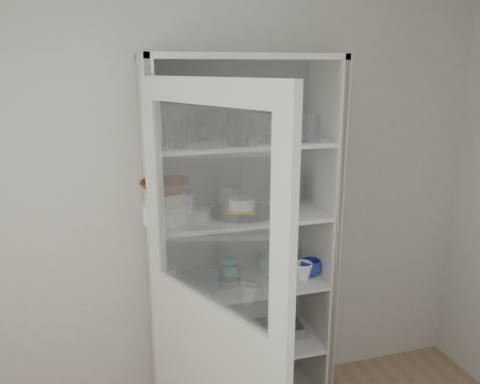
{
  "coord_description": "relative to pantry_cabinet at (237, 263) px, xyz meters",
  "views": [
    {
      "loc": [
        -0.48,
        -1.07,
        2.03
      ],
      "look_at": [
        0.2,
        1.27,
        1.38
      ],
      "focal_mm": 35.0,
      "sensor_mm": 36.0,
      "label": 1
    }
  ],
  "objects": [
    {
      "name": "tin_box",
      "position": [
        0.27,
        -0.06,
        -0.45
      ],
      "size": [
        0.23,
        0.16,
        0.07
      ],
      "primitive_type": "cube",
      "rotation": [
        0.0,
        0.0,
        -0.04
      ],
      "color": "#929399",
      "rests_on": "shelf_bot"
    },
    {
      "name": "grey_bowl_stack",
      "position": [
        0.25,
        -0.06,
        0.42
      ],
      "size": [
        0.12,
        0.12,
        0.2
      ],
      "primitive_type": "cylinder",
      "color": "silver",
      "rests_on": "shelf_plates"
    },
    {
      "name": "tumbler_5",
      "position": [
        0.35,
        -0.21,
        0.79
      ],
      "size": [
        0.09,
        0.09,
        0.14
      ],
      "primitive_type": "cylinder",
      "rotation": [
        0.0,
        0.0,
        -0.23
      ],
      "color": "silver",
      "rests_on": "shelf_glass"
    },
    {
      "name": "tumbler_0",
      "position": [
        -0.36,
        -0.2,
        0.79
      ],
      "size": [
        0.08,
        0.08,
        0.14
      ],
      "primitive_type": "cylinder",
      "rotation": [
        0.0,
        0.0,
        0.25
      ],
      "color": "silver",
      "rests_on": "shelf_glass"
    },
    {
      "name": "teal_jar",
      "position": [
        -0.06,
        -0.05,
        -0.02
      ],
      "size": [
        0.1,
        0.1,
        0.12
      ],
      "color": "#257174",
      "rests_on": "shelf_mugs"
    },
    {
      "name": "tumbler_4",
      "position": [
        0.1,
        -0.17,
        0.79
      ],
      "size": [
        0.08,
        0.08,
        0.14
      ],
      "primitive_type": "cylinder",
      "rotation": [
        0.0,
        0.0,
        -0.13
      ],
      "color": "silver",
      "rests_on": "shelf_glass"
    },
    {
      "name": "mug_white",
      "position": [
        0.35,
        -0.15,
        -0.03
      ],
      "size": [
        0.14,
        0.14,
        0.1
      ],
      "primitive_type": "imported",
      "rotation": [
        0.0,
        0.0,
        -0.43
      ],
      "color": "white",
      "rests_on": "shelf_mugs"
    },
    {
      "name": "goblet_2",
      "position": [
        0.19,
        0.05,
        0.81
      ],
      "size": [
        0.08,
        0.08,
        0.19
      ],
      "primitive_type": null,
      "color": "silver",
      "rests_on": "shelf_glass"
    },
    {
      "name": "measuring_cups",
      "position": [
        -0.09,
        -0.11,
        -0.06
      ],
      "size": [
        0.11,
        0.11,
        0.04
      ],
      "primitive_type": "cylinder",
      "color": "#ACACAF",
      "rests_on": "shelf_mugs"
    },
    {
      "name": "tumbler_7",
      "position": [
        -0.41,
        -0.1,
        0.8
      ],
      "size": [
        0.08,
        0.08,
        0.15
      ],
      "primitive_type": "cylinder",
      "rotation": [
        0.0,
        0.0,
        0.07
      ],
      "color": "silver",
      "rests_on": "shelf_glass"
    },
    {
      "name": "white_canister",
      "position": [
        -0.41,
        -0.04,
        -0.02
      ],
      "size": [
        0.13,
        0.13,
        0.12
      ],
      "primitive_type": "cylinder",
      "rotation": [
        0.0,
        0.0,
        -0.44
      ],
      "color": "white",
      "rests_on": "shelf_mugs"
    },
    {
      "name": "cream_dish",
      "position": [
        -0.06,
        -0.09,
        -0.45
      ],
      "size": [
        0.24,
        0.24,
        0.07
      ],
      "primitive_type": "imported",
      "rotation": [
        0.0,
        0.0,
        -0.17
      ],
      "color": "beige",
      "rests_on": "shelf_bot"
    },
    {
      "name": "cream_bowl",
      "position": [
        -0.41,
        -0.1,
        0.45
      ],
      "size": [
        0.22,
        0.22,
        0.06
      ],
      "primitive_type": "cylinder",
      "rotation": [
        0.0,
        0.0,
        -0.09
      ],
      "color": "beige",
      "rests_on": "plate_stack_front"
    },
    {
      "name": "tumbler_8",
      "position": [
        -0.25,
        -0.07,
        0.79
      ],
      "size": [
        0.07,
        0.07,
        0.13
      ],
      "primitive_type": "cylinder",
      "rotation": [
        0.0,
        0.0,
        -0.11
      ],
      "color": "silver",
      "rests_on": "shelf_glass"
    },
    {
      "name": "tumbler_3",
      "position": [
        -0.03,
        -0.21,
        0.79
      ],
      "size": [
        0.09,
        0.09,
        0.15
      ],
      "primitive_type": "cylinder",
      "rotation": [
        0.0,
        0.0,
        0.35
      ],
      "color": "silver",
      "rests_on": "shelf_glass"
    },
    {
      "name": "glass_platter",
      "position": [
        0.01,
        -0.08,
        0.33
      ],
      "size": [
        0.39,
        0.39,
        0.02
      ],
      "primitive_type": "cylinder",
      "rotation": [
        0.0,
        0.0,
        0.15
      ],
      "color": "silver",
      "rests_on": "shelf_plates"
    },
    {
      "name": "plate_stack_front",
      "position": [
        -0.41,
        -0.1,
        0.37
      ],
      "size": [
        0.24,
        0.24,
        0.1
      ],
      "primitive_type": "cylinder",
      "color": "white",
      "rests_on": "shelf_plates"
    },
    {
      "name": "tumbler_1",
      "position": [
        -0.33,
        -0.2,
        0.78
      ],
      "size": [
        0.08,
        0.08,
        0.12
      ],
      "primitive_type": "cylinder",
      "rotation": [
        0.0,
        0.0,
        0.26
      ],
      "color": "silver",
      "rests_on": "shelf_glass"
    },
    {
      "name": "goblet_3",
      "position": [
        0.32,
        0.01,
        0.81
      ],
      "size": [
        0.08,
        0.08,
        0.18
      ],
      "primitive_type": null,
      "color": "silver",
      "rests_on": "shelf_glass"
    },
    {
      "name": "wall_back",
      "position": [
        -0.2,
        0.16,
        0.36
      ],
      "size": [
        3.6,
        0.02,
        2.6
      ],
      "primitive_type": "cube",
      "color": "beige",
      "rests_on": "ground"
    },
    {
      "name": "pantry_cabinet",
      "position": [
        0.0,
        0.0,
        0.0
      ],
      "size": [
        1.0,
        0.45,
        2.1
      ],
      "color": "#B5B4A3",
      "rests_on": "floor"
    },
    {
      "name": "terracotta_bowl",
      "position": [
        -0.41,
        -0.1,
        0.51
      ],
      "size": [
        0.31,
        0.31,
        0.06
      ],
      "primitive_type": "imported",
      "rotation": [
        0.0,
        0.0,
        -0.33
      ],
      "color": "maroon",
      "rests_on": "cream_bowl"
    },
    {
      "name": "mug_blue",
      "position": [
        0.41,
        -0.11,
        -0.03
      ],
      "size": [
        0.13,
        0.13,
        0.09
      ],
      "primitive_type": "imported",
      "rotation": [
        0.0,
        0.0,
        -0.13
      ],
      "color": "navy",
      "rests_on": "shelf_mugs"
    },
    {
      "name": "yellow_trivet",
      "position": [
        0.01,
        -0.08,
        0.35
      ],
      "size": [
        0.19,
        0.19,
        0.01
      ],
      "primitive_type": "cube",
      "rotation": [
        0.0,
        0.0,
        -0.38
      ],
      "color": "yellow",
      "rests_on": "glass_platter"
    },
    {
      "name": "plate_stack_back",
      "position": [
        -0.35,
        0.06,
        0.38
      ],
      "size": [
        0.23,
        0.23,
        0.11
      ],
      "primitive_type": "cylinder",
      "color": "white",
      "rests_on": "shelf_plates"
    },
    {
      "name": "tumbler_2",
      "position": [
        -0.07,
        -0.2,
        0.79
      ],
      "size": [
        0.08,
        0.08,
        0.15
      ],
      "primitive_type": "cylinder",
      "rotation": [
        0.0,
        0.0,
        0.12
      ],
      "color": "silver",
      "rests_on": "shelf_glass"
    },
    {
      "name": "mug_teal",
      "position": [
        0.18,
        -0.01,
        -0.03
      ],
      "size": [
        0.14,
        0.14,
        0.11
      ],
      "primitive_type": "imported",
      "rotation": [
        0.0,
        0.0,
        0.26
      ],
      "color": "#257174",
      "rests_on": "shelf_mugs"
    },
    {
      "name": "cupboard_door",
      "position": [
        -0.31,
        -0.7,
        -0.07
      ],
      "size": [
        0.41,
        0.83,
        2.0
      ],
      "rotation": [
        0.0,
        0.0,
        -1.14
      ],
      "color": "#B5B4A3",
      "rests_on": "floor"
    },
    {
      "name": "goblet_1",
      "position": [
        -0.02,
        0.03,
        0.8
      ],
      "size": [
        0.07,
        0.07,
        0.16
      ],
      "primitive_type": null,
      "color": "silver",
      "rests_on": "shelf_glass"
    },
    {
      "name": "tumbler_9",
      "position": [
        -0.24,
        -0.04,
        0.79
      ],
      "size": [
        0.08,
        0.08,
        0.13
      ],
      "primitive_type": "cylinder",
      "rotation": [
        0.0,
        0.0,
        -0.2
      ],
      "color": "silver",
      "rests_on": "shelf_glass"
    },
    {
      "name": "white_ramekin",
      "position": [
        0.01,
        -0.08,
        0.38
      ],
      "size": [
        0.19,
        0.19,
        0.06
      ],
      "primitive_type": "cylinder",
      "rotation": [
        0.0,
        0.0,
        -0.41
      ],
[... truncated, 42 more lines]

